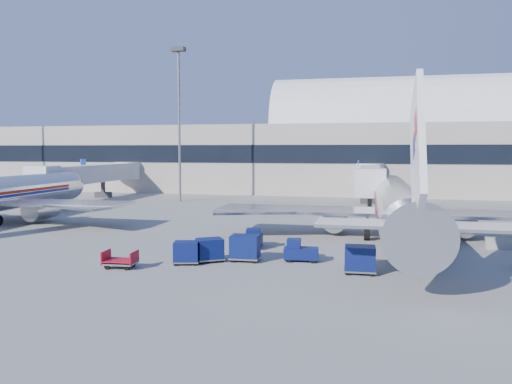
% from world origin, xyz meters
% --- Properties ---
extents(ground, '(260.00, 260.00, 0.00)m').
position_xyz_m(ground, '(0.00, 0.00, 0.00)').
color(ground, gray).
rests_on(ground, ground).
extents(terminal, '(170.00, 28.15, 21.00)m').
position_xyz_m(terminal, '(-13.60, 55.96, 7.52)').
color(terminal, '#B2AA9E').
rests_on(terminal, ground).
extents(airliner_main, '(32.00, 37.26, 12.07)m').
position_xyz_m(airliner_main, '(10.00, 4.51, 2.93)').
color(airliner_main, silver).
rests_on(airliner_main, ground).
extents(jetbridge_near, '(4.40, 27.50, 6.25)m').
position_xyz_m(jetbridge_near, '(7.60, 30.81, 3.93)').
color(jetbridge_near, silver).
rests_on(jetbridge_near, ground).
extents(jetbridge_mid, '(4.40, 27.50, 6.25)m').
position_xyz_m(jetbridge_mid, '(-34.40, 30.81, 3.93)').
color(jetbridge_mid, silver).
rests_on(jetbridge_mid, ground).
extents(mast_west, '(2.00, 1.20, 22.60)m').
position_xyz_m(mast_west, '(-20.00, 30.00, 14.79)').
color(mast_west, slate).
rests_on(mast_west, ground).
extents(barrier_near, '(3.00, 0.55, 0.90)m').
position_xyz_m(barrier_near, '(18.00, 2.00, 0.45)').
color(barrier_near, '#9E9E96').
rests_on(barrier_near, ground).
extents(tug_lead, '(2.46, 1.35, 1.55)m').
position_xyz_m(tug_lead, '(2.86, -5.68, 0.71)').
color(tug_lead, '#09134A').
rests_on(tug_lead, ground).
extents(tug_right, '(2.60, 1.89, 1.53)m').
position_xyz_m(tug_right, '(11.61, -2.29, 0.70)').
color(tug_right, '#09134A').
rests_on(tug_right, ground).
extents(tug_left, '(1.54, 2.60, 1.60)m').
position_xyz_m(tug_left, '(-1.35, -1.74, 0.73)').
color(tug_left, '#09134A').
rests_on(tug_left, ground).
extents(cart_train_a, '(2.10, 1.63, 1.81)m').
position_xyz_m(cart_train_a, '(-0.87, -6.46, 0.97)').
color(cart_train_a, '#09134A').
rests_on(cart_train_a, ground).
extents(cart_train_b, '(2.30, 2.17, 1.62)m').
position_xyz_m(cart_train_b, '(-3.21, -7.22, 0.87)').
color(cart_train_b, '#09134A').
rests_on(cart_train_b, ground).
extents(cart_train_c, '(2.01, 1.71, 1.54)m').
position_xyz_m(cart_train_c, '(-4.53, -8.27, 0.82)').
color(cart_train_c, '#09134A').
rests_on(cart_train_c, ground).
extents(cart_solo_near, '(2.03, 1.58, 1.75)m').
position_xyz_m(cart_solo_near, '(7.01, -8.30, 0.93)').
color(cart_solo_near, '#09134A').
rests_on(cart_solo_near, ground).
extents(cart_open_red, '(2.17, 1.59, 0.56)m').
position_xyz_m(cart_open_red, '(-8.36, -10.27, 0.40)').
color(cart_open_red, slate).
rests_on(cart_open_red, ground).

